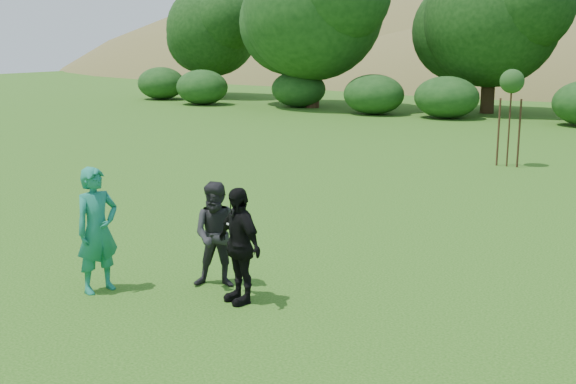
% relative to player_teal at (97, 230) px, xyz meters
% --- Properties ---
extents(ground, '(120.00, 120.00, 0.00)m').
position_rel_player_teal_xyz_m(ground, '(1.40, 0.14, -0.94)').
color(ground, '#19470C').
rests_on(ground, ground).
extents(player_teal, '(0.59, 0.77, 1.89)m').
position_rel_player_teal_xyz_m(player_teal, '(0.00, 0.00, 0.00)').
color(player_teal, '#1B7A61').
rests_on(player_teal, ground).
extents(player_grey, '(0.99, 0.91, 1.63)m').
position_rel_player_teal_xyz_m(player_grey, '(1.41, 1.09, -0.13)').
color(player_grey, '#262528').
rests_on(player_grey, ground).
extents(player_black, '(1.07, 0.76, 1.68)m').
position_rel_player_teal_xyz_m(player_black, '(2.05, 0.72, -0.10)').
color(player_black, black).
rests_on(player_black, ground).
extents(frisbee, '(0.27, 0.27, 0.07)m').
position_rel_player_teal_xyz_m(frisbee, '(1.91, 0.84, 0.16)').
color(frisbee, white).
rests_on(frisbee, ground).
extents(sapling, '(0.70, 0.70, 2.85)m').
position_rel_player_teal_xyz_m(sapling, '(2.38, 14.02, 1.48)').
color(sapling, '#382216').
rests_on(sapling, ground).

